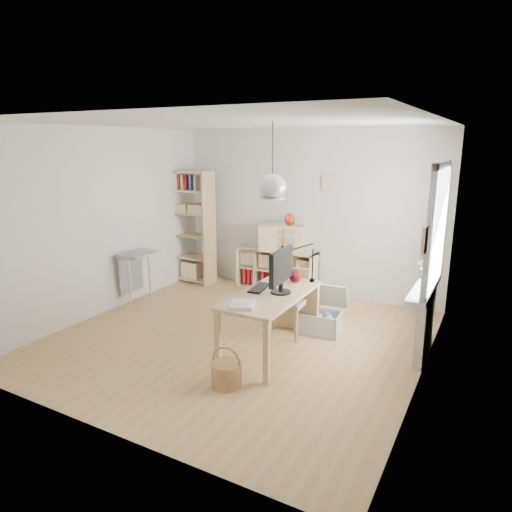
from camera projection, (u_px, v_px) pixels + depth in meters
The scene contains 20 objects.
ground at pixel (238, 338), 5.93m from camera, with size 4.50×4.50×0.00m, color #A88754.
room_shell at pixel (272, 186), 5.06m from camera, with size 4.50×4.50×4.50m.
window_unit at pixel (438, 229), 5.04m from camera, with size 0.07×1.16×1.46m.
radiator at pixel (425, 325), 5.33m from camera, with size 0.10×0.80×0.80m, color silver.
windowsill at pixel (424, 289), 5.25m from camera, with size 0.22×1.20×0.06m, color silver.
desk at pixel (271, 301), 5.39m from camera, with size 0.70×1.50×0.75m.
cube_shelf at pixel (276, 272), 7.85m from camera, with size 1.40×0.38×0.72m.
tall_bookshelf at pixel (191, 222), 8.15m from camera, with size 0.80×0.38×2.00m.
side_table at pixel (136, 263), 7.01m from camera, with size 0.40×0.55×0.85m.
chair at pixel (290, 297), 6.00m from camera, with size 0.44×0.44×0.87m.
wicker_basket at pixel (226, 373), 4.74m from camera, with size 0.32×0.32×0.44m.
storage_chest at pixel (321, 317), 6.13m from camera, with size 0.60×0.67×0.59m.
monitor at pixel (281, 269), 5.31m from camera, with size 0.24×0.61×0.53m.
keyboard at pixel (260, 288), 5.54m from camera, with size 0.15×0.41×0.02m, color black.
task_lamp at pixel (296, 257), 5.78m from camera, with size 0.43×0.16×0.46m.
yarn_ball at pixel (295, 277), 5.75m from camera, with size 0.16×0.16×0.16m, color #47090F.
paper_tray at pixel (242, 304), 4.95m from camera, with size 0.25×0.31×0.03m, color silver.
drawer_chest at pixel (281, 237), 7.62m from camera, with size 0.74×0.34×0.42m, color tan.
red_vase at pixel (290, 220), 7.47m from camera, with size 0.17×0.17×0.20m, color #97210C.
potted_plant at pixel (428, 267), 5.52m from camera, with size 0.27×0.23×0.30m, color #35702A.
Camera 1 is at (2.83, -4.72, 2.48)m, focal length 32.00 mm.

